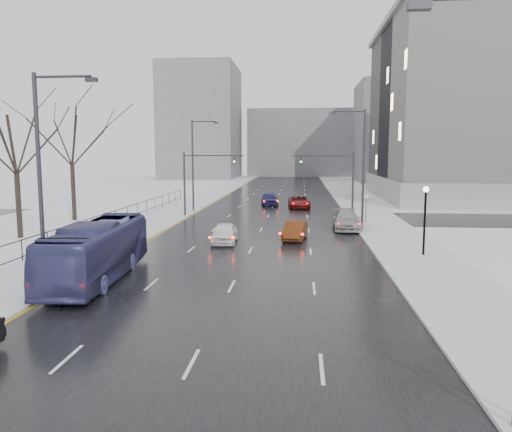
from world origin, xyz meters
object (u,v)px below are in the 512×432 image
(lamppost_r_mid, at_px, (425,211))
(mast_signal_left, at_px, (195,176))
(sedan_right_cross, at_px, (299,202))
(mast_signal_right, at_px, (342,177))
(bus, at_px, (98,251))
(sedan_center_near, at_px, (225,233))
(streetlight_r_mid, at_px, (361,163))
(sedan_center_far, at_px, (269,199))
(streetlight_l_near, at_px, (44,173))
(tree_park_d, at_px, (21,239))
(sedan_right_far, at_px, (347,220))
(streetlight_l_far, at_px, (195,161))
(tree_park_e, at_px, (75,221))
(no_uturn_sign, at_px, (366,199))
(sedan_right_near, at_px, (295,231))

(lamppost_r_mid, height_order, mast_signal_left, mast_signal_left)
(lamppost_r_mid, bearing_deg, sedan_right_cross, 106.34)
(mast_signal_right, xyz_separation_m, bus, (-14.33, -25.25, -2.57))
(sedan_center_near, bearing_deg, lamppost_r_mid, -17.77)
(streetlight_r_mid, height_order, sedan_center_far, streetlight_r_mid)
(streetlight_l_near, bearing_deg, sedan_right_cross, 72.93)
(tree_park_d, xyz_separation_m, streetlight_l_near, (9.63, -14.00, 5.62))
(streetlight_r_mid, height_order, sedan_right_far, streetlight_r_mid)
(streetlight_l_far, xyz_separation_m, mast_signal_right, (15.49, -4.00, -1.51))
(tree_park_e, bearing_deg, streetlight_r_mid, -8.63)
(streetlight_l_near, xyz_separation_m, mast_signal_left, (0.84, 28.00, -1.51))
(no_uturn_sign, bearing_deg, mast_signal_left, 166.40)
(sedan_center_far, bearing_deg, sedan_center_near, -101.40)
(tree_park_e, relative_size, sedan_center_far, 2.89)
(bus, bearing_deg, no_uturn_sign, 48.67)
(tree_park_d, relative_size, streetlight_l_far, 1.25)
(streetlight_l_far, distance_m, sedan_right_near, 20.57)
(sedan_right_cross, bearing_deg, bus, -110.39)
(sedan_right_near, xyz_separation_m, sedan_right_cross, (0.22, 21.44, 0.03))
(sedan_center_far, bearing_deg, mast_signal_left, -128.94)
(tree_park_e, xyz_separation_m, streetlight_l_near, (10.03, -24.00, 5.62))
(tree_park_d, bearing_deg, streetlight_l_far, 61.85)
(mast_signal_right, xyz_separation_m, no_uturn_sign, (1.87, -4.00, -1.81))
(tree_park_e, height_order, sedan_right_far, tree_park_e)
(lamppost_r_mid, distance_m, sedan_center_far, 31.55)
(lamppost_r_mid, height_order, sedan_right_cross, lamppost_r_mid)
(mast_signal_right, height_order, no_uturn_sign, mast_signal_right)
(sedan_right_near, relative_size, sedan_right_far, 0.76)
(streetlight_r_mid, bearing_deg, streetlight_l_far, 143.70)
(tree_park_d, relative_size, sedan_right_cross, 2.42)
(streetlight_l_near, bearing_deg, sedan_right_near, 54.21)
(mast_signal_left, bearing_deg, bus, -89.26)
(tree_park_e, xyz_separation_m, mast_signal_left, (10.87, 4.00, 4.11))
(tree_park_d, relative_size, no_uturn_sign, 4.63)
(no_uturn_sign, relative_size, sedan_right_far, 0.49)
(streetlight_r_mid, bearing_deg, tree_park_d, -166.99)
(sedan_right_far, bearing_deg, tree_park_e, 173.49)
(sedan_center_near, distance_m, sedan_right_near, 5.35)
(no_uturn_sign, xyz_separation_m, sedan_right_cross, (-6.06, 12.81, -1.54))
(streetlight_r_mid, relative_size, lamppost_r_mid, 2.34)
(tree_park_e, xyz_separation_m, streetlight_l_far, (10.03, 8.00, 5.62))
(streetlight_r_mid, relative_size, mast_signal_right, 1.54)
(bus, bearing_deg, sedan_right_far, 47.84)
(sedan_right_cross, bearing_deg, sedan_right_far, -79.57)
(streetlight_l_far, xyz_separation_m, sedan_right_far, (15.37, -11.17, -4.78))
(tree_park_e, height_order, sedan_center_far, tree_park_e)
(tree_park_e, bearing_deg, sedan_right_far, -7.12)
(streetlight_l_far, bearing_deg, lamppost_r_mid, -48.94)
(mast_signal_right, distance_m, no_uturn_sign, 4.77)
(tree_park_d, bearing_deg, sedan_right_cross, 47.45)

